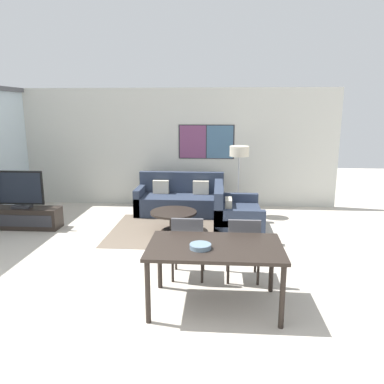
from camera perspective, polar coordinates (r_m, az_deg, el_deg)
ground_plane at (r=4.12m, az=-14.98°, el=-22.02°), size 24.00×24.00×0.00m
wall_back at (r=9.09m, az=-3.51°, el=6.77°), size 8.04×0.09×2.80m
area_rug at (r=7.32m, az=-2.80°, el=-5.86°), size 2.43×2.08×0.01m
tv_console at (r=8.13m, az=-24.32°, el=-3.61°), size 1.46×0.43×0.42m
television at (r=8.01m, az=-24.68°, el=0.29°), size 0.91×0.20×0.73m
sofa_main at (r=8.50m, az=-1.77°, el=-1.28°), size 1.95×0.90×0.89m
sofa_side at (r=7.25m, az=6.27°, el=-3.79°), size 0.90×1.46×0.89m
coffee_table at (r=7.24m, az=-2.82°, el=-3.70°), size 0.89×0.89×0.39m
dining_table at (r=4.42m, az=3.53°, el=-9.03°), size 1.57×0.96×0.77m
dining_chair_left at (r=5.17m, az=-0.61°, el=-7.81°), size 0.46×0.46×0.90m
dining_chair_centre at (r=5.15m, az=7.81°, el=-7.98°), size 0.46×0.46×0.90m
fruit_bowl at (r=4.27m, az=1.29°, el=-8.22°), size 0.25×0.25×0.06m
floor_lamp at (r=8.17m, az=7.21°, el=5.59°), size 0.42×0.42×1.54m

